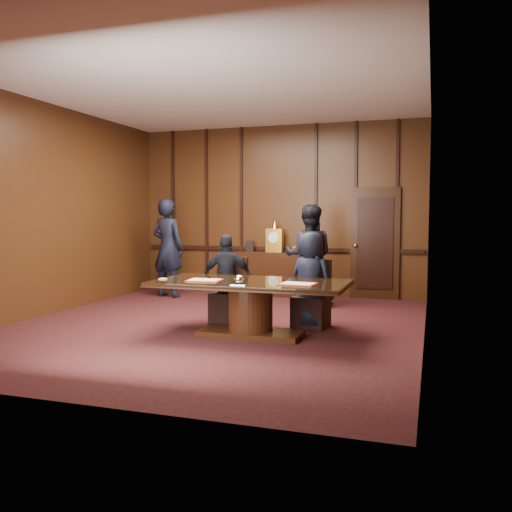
{
  "coord_description": "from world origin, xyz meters",
  "views": [
    {
      "loc": [
        3.08,
        -7.39,
        1.63
      ],
      "look_at": [
        0.62,
        0.13,
        1.05
      ],
      "focal_mm": 38.0,
      "sensor_mm": 36.0,
      "label": 1
    }
  ],
  "objects_px": {
    "signatory_right": "(310,280)",
    "signatory_left": "(227,278)",
    "conference_table": "(251,299)",
    "witness_right": "(309,256)",
    "sideboard": "(275,272)",
    "witness_left": "(168,248)"
  },
  "relations": [
    {
      "from": "signatory_right",
      "to": "witness_right",
      "type": "relative_size",
      "value": 0.77
    },
    {
      "from": "signatory_left",
      "to": "witness_left",
      "type": "relative_size",
      "value": 0.69
    },
    {
      "from": "conference_table",
      "to": "signatory_right",
      "type": "xyz_separation_m",
      "value": [
        0.65,
        0.8,
        0.2
      ]
    },
    {
      "from": "witness_right",
      "to": "conference_table",
      "type": "bearing_deg",
      "value": 77.77
    },
    {
      "from": "sideboard",
      "to": "witness_right",
      "type": "xyz_separation_m",
      "value": [
        0.96,
        -1.11,
        0.44
      ]
    },
    {
      "from": "sideboard",
      "to": "signatory_right",
      "type": "xyz_separation_m",
      "value": [
        1.4,
        -2.96,
        0.22
      ]
    },
    {
      "from": "signatory_right",
      "to": "witness_right",
      "type": "bearing_deg",
      "value": -57.34
    },
    {
      "from": "signatory_left",
      "to": "signatory_right",
      "type": "relative_size",
      "value": 0.96
    },
    {
      "from": "conference_table",
      "to": "signatory_right",
      "type": "height_order",
      "value": "signatory_right"
    },
    {
      "from": "sideboard",
      "to": "witness_right",
      "type": "height_order",
      "value": "witness_right"
    },
    {
      "from": "sideboard",
      "to": "conference_table",
      "type": "distance_m",
      "value": 3.83
    },
    {
      "from": "conference_table",
      "to": "witness_left",
      "type": "xyz_separation_m",
      "value": [
        -2.75,
        2.92,
        0.48
      ]
    },
    {
      "from": "signatory_right",
      "to": "signatory_left",
      "type": "bearing_deg",
      "value": 19.39
    },
    {
      "from": "signatory_right",
      "to": "witness_left",
      "type": "height_order",
      "value": "witness_left"
    },
    {
      "from": "signatory_left",
      "to": "witness_right",
      "type": "relative_size",
      "value": 0.74
    },
    {
      "from": "signatory_right",
      "to": "witness_left",
      "type": "distance_m",
      "value": 4.02
    },
    {
      "from": "sideboard",
      "to": "signatory_left",
      "type": "xyz_separation_m",
      "value": [
        0.1,
        -2.96,
        0.2
      ]
    },
    {
      "from": "sideboard",
      "to": "witness_left",
      "type": "relative_size",
      "value": 0.81
    },
    {
      "from": "witness_left",
      "to": "sideboard",
      "type": "bearing_deg",
      "value": -145.86
    },
    {
      "from": "signatory_left",
      "to": "witness_right",
      "type": "bearing_deg",
      "value": -130.83
    },
    {
      "from": "witness_right",
      "to": "signatory_left",
      "type": "bearing_deg",
      "value": 57.35
    },
    {
      "from": "conference_table",
      "to": "signatory_left",
      "type": "distance_m",
      "value": 1.04
    }
  ]
}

